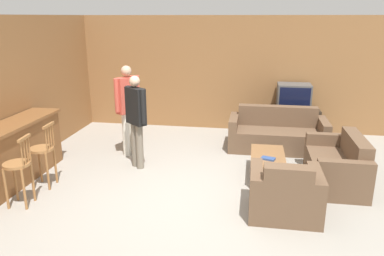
# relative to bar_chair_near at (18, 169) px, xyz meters

# --- Properties ---
(ground_plane) EXTENTS (24.00, 24.00, 0.00)m
(ground_plane) POSITION_rel_bar_chair_near_xyz_m (2.31, 0.53, -0.54)
(ground_plane) COLOR gray
(wall_back) EXTENTS (9.40, 0.08, 2.60)m
(wall_back) POSITION_rel_bar_chair_near_xyz_m (2.31, 4.28, 0.76)
(wall_back) COLOR olive
(wall_back) RESTS_ON ground_plane
(wall_left) EXTENTS (0.08, 8.75, 2.60)m
(wall_left) POSITION_rel_bar_chair_near_xyz_m (-0.87, 1.91, 0.76)
(wall_left) COLOR olive
(wall_left) RESTS_ON ground_plane
(bar_chair_near) EXTENTS (0.40, 0.40, 1.02)m
(bar_chair_near) POSITION_rel_bar_chair_near_xyz_m (0.00, 0.00, 0.00)
(bar_chair_near) COLOR #996638
(bar_chair_near) RESTS_ON ground_plane
(bar_chair_mid) EXTENTS (0.38, 0.38, 1.02)m
(bar_chair_mid) POSITION_rel_bar_chair_near_xyz_m (0.00, 0.63, 0.00)
(bar_chair_mid) COLOR #996638
(bar_chair_mid) RESTS_ON ground_plane
(couch_far) EXTENTS (1.90, 0.84, 0.83)m
(couch_far) POSITION_rel_bar_chair_near_xyz_m (3.67, 2.98, -0.24)
(couch_far) COLOR brown
(couch_far) RESTS_ON ground_plane
(armchair_near) EXTENTS (0.93, 0.80, 0.81)m
(armchair_near) POSITION_rel_bar_chair_near_xyz_m (3.64, 0.31, -0.24)
(armchair_near) COLOR brown
(armchair_near) RESTS_ON ground_plane
(loveseat_right) EXTENTS (0.77, 1.45, 0.80)m
(loveseat_right) POSITION_rel_bar_chair_near_xyz_m (4.54, 1.48, -0.24)
(loveseat_right) COLOR brown
(loveseat_right) RESTS_ON ground_plane
(coffee_table) EXTENTS (0.55, 1.08, 0.38)m
(coffee_table) POSITION_rel_bar_chair_near_xyz_m (3.45, 1.55, -0.21)
(coffee_table) COLOR brown
(coffee_table) RESTS_ON ground_plane
(tv_unit) EXTENTS (1.17, 0.48, 0.62)m
(tv_unit) POSITION_rel_bar_chair_near_xyz_m (4.04, 3.92, -0.23)
(tv_unit) COLOR #2D2319
(tv_unit) RESTS_ON ground_plane
(tv) EXTENTS (0.71, 0.53, 0.55)m
(tv) POSITION_rel_bar_chair_near_xyz_m (4.04, 3.92, 0.36)
(tv) COLOR #4C4C4C
(tv) RESTS_ON tv_unit
(book_on_table) EXTENTS (0.25, 0.19, 0.03)m
(book_on_table) POSITION_rel_bar_chair_near_xyz_m (3.44, 1.36, -0.14)
(book_on_table) COLOR navy
(book_on_table) RESTS_ON coffee_table
(person_by_window) EXTENTS (0.38, 0.51, 1.71)m
(person_by_window) POSITION_rel_bar_chair_near_xyz_m (0.85, 2.22, 0.43)
(person_by_window) COLOR silver
(person_by_window) RESTS_ON ground_plane
(person_by_counter) EXTENTS (0.43, 0.39, 1.63)m
(person_by_counter) POSITION_rel_bar_chair_near_xyz_m (1.20, 1.61, 0.38)
(person_by_counter) COLOR #756B5B
(person_by_counter) RESTS_ON ground_plane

